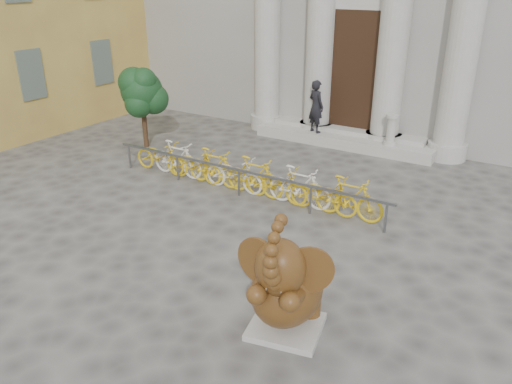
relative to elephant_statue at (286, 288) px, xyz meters
The scene contains 7 objects.
ground 3.03m from the elephant_statue, behind, with size 80.00×80.00×0.00m, color #474442.
entrance_steps 9.81m from the elephant_statue, 107.35° to the left, with size 6.00×1.20×0.36m, color #A8A59E.
elephant_statue is the anchor object (origin of this frame).
bike_rack 5.57m from the elephant_statue, 129.75° to the left, with size 8.00×0.53×1.00m.
tree 10.17m from the elephant_statue, 145.36° to the left, with size 1.49×1.36×2.58m.
pedestrian 9.89m from the elephant_statue, 113.02° to the left, with size 0.63×0.41×1.72m, color black.
balustrade_post 9.14m from the elephant_statue, 98.14° to the left, with size 0.39×0.39×0.94m.
Camera 1 is at (5.87, -5.58, 5.13)m, focal length 35.00 mm.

